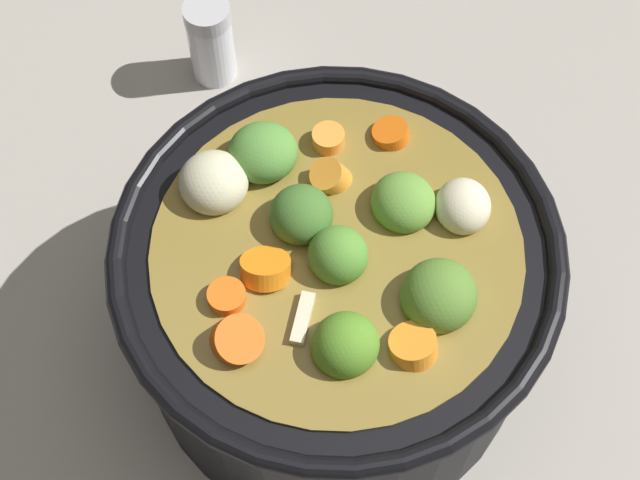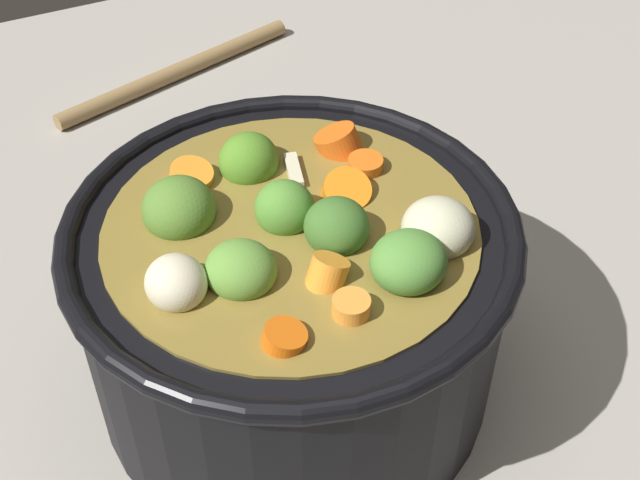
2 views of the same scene
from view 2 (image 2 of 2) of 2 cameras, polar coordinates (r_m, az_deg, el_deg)
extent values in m
plane|color=#9E998E|center=(0.55, -1.66, -8.96)|extent=(1.10, 1.10, 0.00)
cylinder|color=black|center=(0.50, -1.80, -4.55)|extent=(0.24, 0.24, 0.12)
torus|color=black|center=(0.46, -1.97, 0.73)|extent=(0.25, 0.25, 0.01)
cylinder|color=olive|center=(0.50, -1.82, -4.15)|extent=(0.20, 0.20, 0.12)
ellipsoid|color=#538E39|center=(0.43, 5.97, -1.47)|extent=(0.04, 0.04, 0.03)
ellipsoid|color=#528927|center=(0.49, -5.06, 5.24)|extent=(0.05, 0.05, 0.03)
ellipsoid|color=#55802F|center=(0.47, -9.46, 2.07)|extent=(0.05, 0.05, 0.03)
ellipsoid|color=#538E33|center=(0.46, -2.95, 1.96)|extent=(0.04, 0.04, 0.03)
ellipsoid|color=#406D2B|center=(0.45, 1.12, 0.91)|extent=(0.04, 0.04, 0.03)
ellipsoid|color=#619639|center=(0.43, -5.34, -2.01)|extent=(0.05, 0.05, 0.03)
cylinder|color=orange|center=(0.43, 0.51, -2.33)|extent=(0.03, 0.03, 0.02)
cylinder|color=orange|center=(0.41, 1.80, -4.82)|extent=(0.03, 0.03, 0.01)
cylinder|color=orange|center=(0.48, 1.77, 3.22)|extent=(0.03, 0.03, 0.02)
cylinder|color=orange|center=(0.51, 1.28, 6.43)|extent=(0.04, 0.04, 0.03)
cylinder|color=orange|center=(0.49, 3.07, 4.95)|extent=(0.03, 0.03, 0.01)
cylinder|color=orange|center=(0.40, -2.43, -6.68)|extent=(0.03, 0.03, 0.01)
cylinder|color=orange|center=(0.49, -8.67, 4.12)|extent=(0.04, 0.04, 0.02)
ellipsoid|color=beige|center=(0.42, -9.65, -2.86)|extent=(0.03, 0.03, 0.03)
ellipsoid|color=beige|center=(0.45, 7.94, 0.79)|extent=(0.05, 0.05, 0.03)
cube|color=beige|center=(0.49, -1.78, 4.68)|extent=(0.02, 0.03, 0.01)
ellipsoid|color=olive|center=(0.72, -2.96, 6.83)|extent=(0.09, 0.08, 0.02)
cylinder|color=olive|center=(0.82, -9.55, 11.11)|extent=(0.25, 0.08, 0.02)
camera|label=1|loc=(0.60, -17.72, 56.22)|focal=53.43mm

